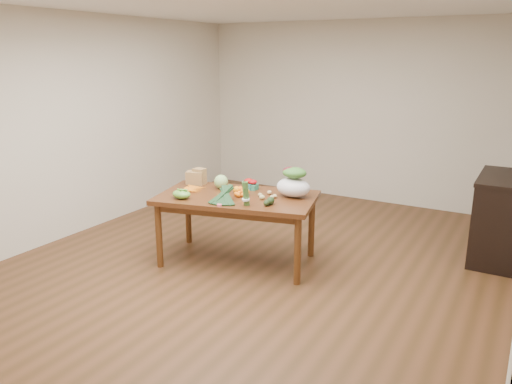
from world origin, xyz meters
The scene contains 26 objects.
floor centered at (0.00, 0.00, 0.00)m, with size 6.00×6.00×0.00m, color #55331D.
ceiling centered at (0.00, 0.00, 2.70)m, with size 5.00×6.00×0.02m, color white.
room_walls centered at (0.00, 0.00, 1.35)m, with size 5.02×6.02×2.70m.
dining_table centered at (-0.24, -0.06, 0.38)m, with size 1.65×0.92×0.75m, color #4D2412.
cabinet centered at (2.22, 1.45, 0.47)m, with size 0.52×1.02×0.94m, color black.
dish_towel centered at (1.96, 1.40, 0.55)m, with size 0.02×0.28×0.45m, color white.
paper_bag centered at (-0.91, 0.11, 0.84)m, with size 0.26×0.22×0.18m, color #A27648, non-canonical shape.
cabbage centered at (-0.55, 0.10, 0.83)m, with size 0.16×0.16×0.16m, color #A4D078.
strawberry_basket_a centered at (-0.26, 0.23, 0.80)m, with size 0.11×0.11×0.10m, color red, non-canonical shape.
strawberry_basket_b centered at (-0.21, 0.23, 0.79)m, with size 0.10×0.10×0.09m, color red, non-canonical shape.
orange_a centered at (-0.28, 0.01, 0.79)m, with size 0.08×0.08×0.08m, color orange.
orange_b centered at (-0.26, 0.04, 0.79)m, with size 0.08×0.08×0.08m, color #E35A0D.
orange_c centered at (-0.16, 0.00, 0.79)m, with size 0.07×0.07×0.07m, color orange.
mandarin_cluster centered at (-0.18, -0.05, 0.79)m, with size 0.18×0.18×0.08m, color orange, non-canonical shape.
carrots centered at (-0.76, -0.11, 0.76)m, with size 0.22×0.24×0.03m, color orange, non-canonical shape.
snap_pea_bag centered at (-0.68, -0.44, 0.80)m, with size 0.21×0.15×0.09m, color #67B33C.
kale_bunch centered at (-0.21, -0.37, 0.83)m, with size 0.32×0.40×0.16m, color black, non-canonical shape.
asparagus_bundle centered at (0.03, -0.33, 0.88)m, with size 0.08×0.08×0.25m, color #59833C, non-canonical shape.
potato_a centered at (0.00, 0.02, 0.77)m, with size 0.05×0.04×0.04m, color tan.
potato_b centered at (0.07, -0.06, 0.78)m, with size 0.06×0.05×0.05m, color tan.
potato_c centered at (0.16, 0.05, 0.77)m, with size 0.05×0.04×0.04m, color tan.
potato_d centered at (0.04, 0.15, 0.77)m, with size 0.05×0.05×0.04m, color #D5B77A.
potato_e centered at (0.15, 0.02, 0.77)m, with size 0.05×0.04×0.04m, color tan.
avocado_a centered at (0.21, -0.23, 0.78)m, with size 0.06×0.09×0.06m, color black.
avocado_b centered at (0.22, -0.17, 0.79)m, with size 0.08×0.11×0.08m, color black.
salad_bag centered at (0.30, 0.20, 0.89)m, with size 0.37×0.28×0.28m, color white, non-canonical shape.
Camera 1 is at (2.48, -4.38, 2.20)m, focal length 35.00 mm.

